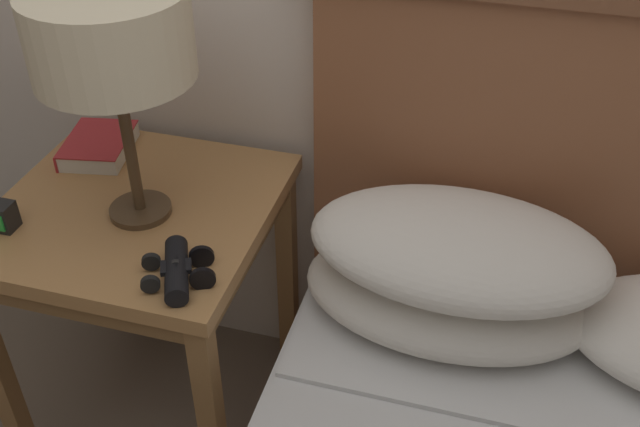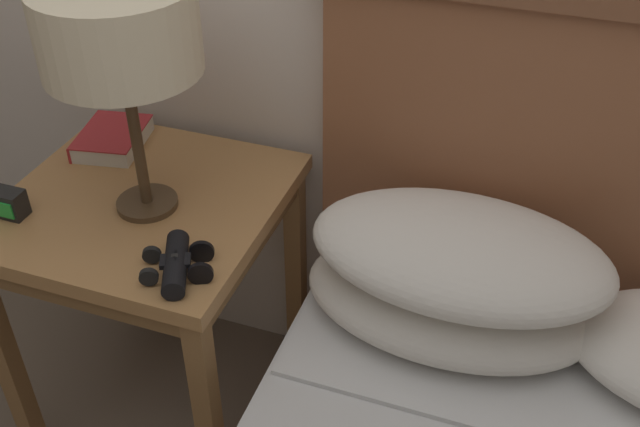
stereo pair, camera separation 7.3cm
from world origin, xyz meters
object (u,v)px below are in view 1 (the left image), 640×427
Objects in this scene: nightstand at (140,238)px; table_lamp at (110,39)px; binoculars_pair at (177,270)px; book_on_nightstand at (98,146)px.

table_lamp is at bearing -35.78° from nightstand.
binoculars_pair is (0.16, -0.17, -0.37)m from table_lamp.
book_on_nightstand is (-0.18, 0.17, 0.11)m from nightstand.
binoculars_pair is (0.37, -0.36, 0.00)m from book_on_nightstand.
nightstand is 3.20× the size of book_on_nightstand.
nightstand is at bearing 135.00° from binoculars_pair.
table_lamp reaches higher than book_on_nightstand.
binoculars_pair is at bearing -45.00° from nightstand.
nightstand is at bearing 144.22° from table_lamp.
binoculars_pair is at bearing -46.33° from table_lamp.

